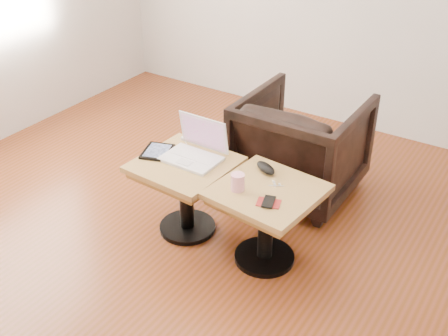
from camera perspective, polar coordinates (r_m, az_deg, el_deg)
The scene contains 11 objects.
room_shell at distance 2.75m, azimuth -4.00°, elevation 12.71°, with size 4.52×4.52×2.71m.
side_table_left at distance 3.45m, azimuth -3.93°, elevation -1.19°, with size 0.58×0.58×0.50m.
side_table_right at distance 3.20m, azimuth 4.36°, elevation -4.01°, with size 0.60×0.60×0.50m.
laptop at distance 3.41m, azimuth -2.94°, elevation 1.81°, with size 0.34×0.28×0.24m.
tablet at distance 3.50m, azimuth -6.79°, elevation 1.68°, with size 0.23×0.26×0.02m.
charging_adapter at distance 3.63m, azimuth -4.00°, elevation 3.03°, with size 0.04×0.04×0.02m, color white.
glasses_case at distance 3.28m, azimuth 4.25°, elevation 0.02°, with size 0.16×0.07×0.05m, color black.
striped_cup at distance 3.09m, azimuth 1.40°, elevation -1.44°, with size 0.08×0.08×0.10m, color #EF4E82.
earbuds_tangle at distance 3.17m, azimuth 5.29°, elevation -1.60°, with size 0.08×0.05×0.02m.
phone_on_sleeve at distance 3.01m, azimuth 4.56°, elevation -3.49°, with size 0.15×0.12×0.02m.
armchair at distance 3.89m, azimuth 7.85°, elevation 2.26°, with size 0.77×0.79×0.72m, color black.
Camera 1 is at (1.58, -2.09, 2.20)m, focal length 45.00 mm.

